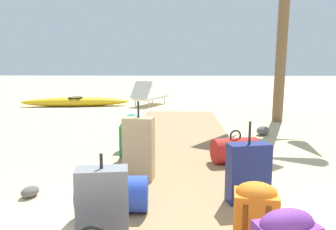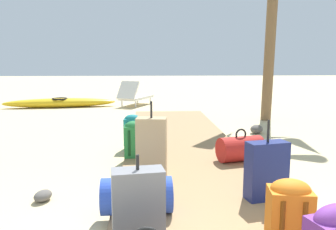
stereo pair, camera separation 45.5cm
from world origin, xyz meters
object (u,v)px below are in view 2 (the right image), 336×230
Objects in this scene: suitcase_navy at (266,170)px; suitcase_grey at (138,208)px; backpack_green at (134,138)px; duffel_bag_blue at (137,195)px; suitcase_tan at (152,149)px; duffel_bag_red at (240,149)px; lounge_chair at (135,96)px; backpack_orange at (289,211)px; kayak at (60,103)px; backpack_teal at (133,129)px.

suitcase_grey is (-1.23, -0.80, 0.00)m from suitcase_navy.
backpack_green is 0.65× the size of suitcase_navy.
suitcase_grey is (0.03, -0.55, 0.13)m from duffel_bag_blue.
suitcase_tan is 1.42× the size of duffel_bag_blue.
backpack_green is at bearing 168.86° from duffel_bag_red.
duffel_bag_blue is 8.09m from lounge_chair.
duffel_bag_blue is 1.29m from suitcase_navy.
backpack_orange is 0.76× the size of duffel_bag_red.
duffel_bag_red is (0.22, 2.14, -0.09)m from backpack_orange.
duffel_bag_blue is at bearing -99.31° from suitcase_tan.
kayak is at bearing 122.46° from duffel_bag_red.
duffel_bag_blue is at bearing -71.26° from kayak.
suitcase_navy is at bearing 11.32° from duffel_bag_blue.
duffel_bag_blue is 8.30m from kayak.
lounge_chair reaches higher than backpack_green.
backpack_orange reaches higher than duffel_bag_blue.
backpack_teal is at bearing -64.73° from kayak.
suitcase_navy is at bearing -49.35° from backpack_green.
suitcase_navy is 0.23× the size of kayak.
backpack_teal is at bearing 146.65° from duffel_bag_red.
lounge_chair is (-1.70, 6.54, 0.08)m from duffel_bag_red.
backpack_green is (-0.24, 0.97, -0.09)m from suitcase_tan.
duffel_bag_red is (1.45, -0.29, -0.10)m from backpack_green.
suitcase_tan is 1.77m from backpack_orange.
suitcase_grey is at bearing -94.44° from suitcase_tan.
kayak is (-2.67, 7.86, -0.10)m from duffel_bag_blue.
suitcase_navy is 1.30m from duffel_bag_red.
suitcase_navy is at bearing -78.42° from lounge_chair.
kayak is (-2.70, 8.42, -0.23)m from suitcase_grey.
backpack_green is 0.75× the size of suitcase_grey.
backpack_green is 6.26m from lounge_chair.
suitcase_grey reaches higher than duffel_bag_blue.
suitcase_navy is at bearing -58.31° from backpack_teal.
duffel_bag_blue reaches higher than kayak.
suitcase_grey is (0.13, -2.38, 0.02)m from backpack_green.
backpack_teal reaches higher than kayak.
backpack_teal is at bearing 93.41° from duffel_bag_blue.
backpack_orange is 1.00× the size of backpack_teal.
suitcase_navy is at bearing 33.28° from suitcase_grey.
kayak is at bearing 114.20° from backpack_orange.
suitcase_grey is (-0.11, -1.42, -0.07)m from suitcase_tan.
backpack_orange is at bearing -65.80° from kayak.
backpack_green is at bearing 130.65° from suitcase_navy.
suitcase_tan is at bearing 85.56° from suitcase_grey.
suitcase_tan is 1.70m from backpack_teal.
suitcase_navy is 1.20× the size of duffel_bag_red.
backpack_teal is 0.72× the size of suitcase_grey.
suitcase_navy is 7.99m from lounge_chair.
suitcase_grey is at bearing -86.73° from duffel_bag_blue.
backpack_orange is 0.63× the size of suitcase_navy.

